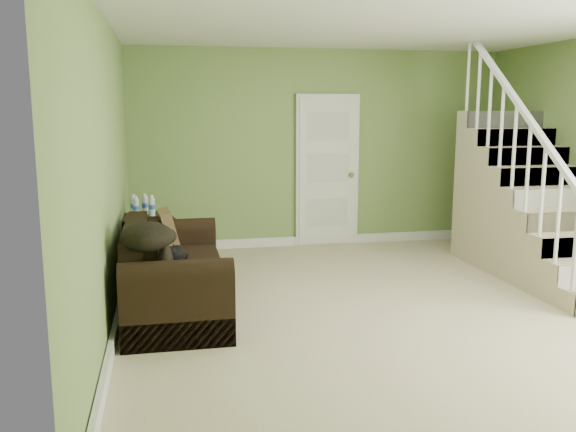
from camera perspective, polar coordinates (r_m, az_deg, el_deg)
name	(u,v)px	position (r m, az deg, el deg)	size (l,w,h in m)	color
floor	(391,307)	(5.85, 9.59, -8.37)	(5.00, 5.50, 0.01)	tan
ceiling	(400,18)	(5.60, 10.40, 17.75)	(5.00, 5.50, 0.01)	white
wall_back	(320,149)	(8.19, 2.97, 6.30)	(5.00, 0.04, 2.60)	#74934F
wall_left	(107,174)	(5.22, -16.59, 3.77)	(0.04, 5.50, 2.60)	#74934F
baseboard_back	(319,240)	(8.34, 2.94, -2.25)	(5.00, 0.04, 0.12)	white
baseboard_left	(118,318)	(5.48, -15.62, -9.20)	(0.04, 5.50, 0.12)	white
door	(327,171)	(8.20, 3.71, 4.23)	(0.86, 0.12, 2.02)	white
staircase	(528,215)	(7.43, 21.55, 0.11)	(1.00, 2.51, 2.82)	tan
sofa	(171,277)	(5.71, -10.92, -5.66)	(0.88, 2.03, 0.80)	black
side_table	(146,244)	(6.95, -13.12, -2.61)	(0.66, 0.66, 0.90)	black
cat	(176,254)	(5.69, -10.46, -3.51)	(0.25, 0.44, 0.21)	black
banana	(197,265)	(5.47, -8.52, -4.60)	(0.05, 0.19, 0.05)	yellow
throw_pillow	(170,231)	(6.27, -11.01, -1.41)	(0.11, 0.43, 0.43)	#4E331F
throw_blanket	(147,237)	(4.96, -13.08, -1.89)	(0.41, 0.55, 0.23)	black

